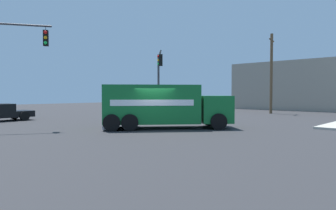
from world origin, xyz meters
name	(u,v)px	position (x,y,z in m)	size (l,w,h in m)	color
ground_plane	(154,130)	(0.00, 0.00, 0.00)	(100.00, 100.00, 0.00)	#2B2B2D
delivery_truck	(163,106)	(-0.08, 0.91, 1.43)	(7.09, 7.62, 2.72)	#146B2D
traffic_light_primary	(159,75)	(-6.28, 6.80, 3.90)	(3.38, 3.12, 5.91)	#38383D
utility_pole	(271,73)	(-1.20, 19.05, 4.48)	(0.63, 2.17, 8.68)	brown
building_backdrop	(308,86)	(-0.51, 28.70, 3.21)	(19.30, 6.00, 6.43)	gray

